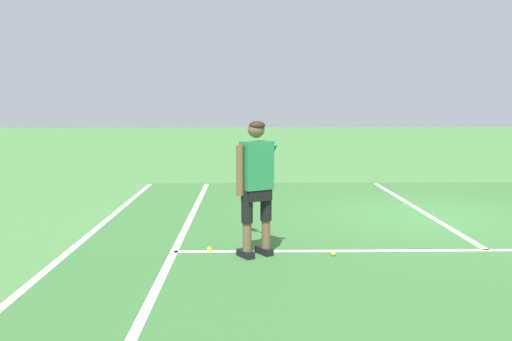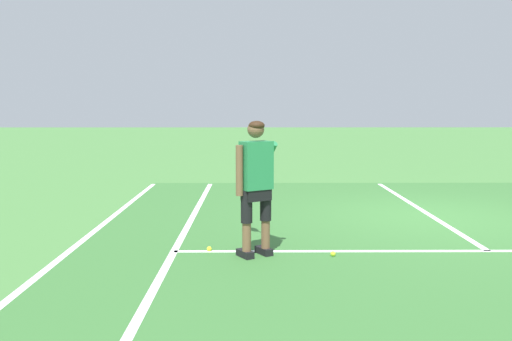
% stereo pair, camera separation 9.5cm
% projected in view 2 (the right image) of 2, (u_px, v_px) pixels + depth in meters
% --- Properties ---
extents(ground_plane, '(80.00, 80.00, 0.00)m').
position_uv_depth(ground_plane, '(432.00, 216.00, 9.77)').
color(ground_plane, '#477F3D').
extents(court_inner_surface, '(10.98, 10.40, 0.00)m').
position_uv_depth(court_inner_surface, '(451.00, 228.00, 8.83)').
color(court_inner_surface, '#387033').
rests_on(court_inner_surface, ground).
extents(line_service, '(8.23, 0.10, 0.01)m').
position_uv_depth(line_service, '(488.00, 251.00, 7.44)').
color(line_service, white).
rests_on(line_service, ground).
extents(line_centre_service, '(0.10, 6.40, 0.01)m').
position_uv_depth(line_centre_service, '(417.00, 207.00, 10.62)').
color(line_centre_service, white).
rests_on(line_centre_service, ground).
extents(line_singles_left, '(0.10, 10.00, 0.01)m').
position_uv_depth(line_singles_left, '(186.00, 228.00, 8.81)').
color(line_singles_left, white).
rests_on(line_singles_left, ground).
extents(line_doubles_left, '(0.10, 10.00, 0.01)m').
position_uv_depth(line_doubles_left, '(98.00, 228.00, 8.80)').
color(line_doubles_left, white).
rests_on(line_doubles_left, ground).
extents(tennis_player, '(0.55, 1.22, 1.71)m').
position_uv_depth(tennis_player, '(256.00, 179.00, 7.09)').
color(tennis_player, black).
rests_on(tennis_player, ground).
extents(tennis_ball_near_feet, '(0.07, 0.07, 0.07)m').
position_uv_depth(tennis_ball_near_feet, '(209.00, 249.00, 7.43)').
color(tennis_ball_near_feet, '#CCE02D').
rests_on(tennis_ball_near_feet, ground).
extents(tennis_ball_by_baseline, '(0.07, 0.07, 0.07)m').
position_uv_depth(tennis_ball_by_baseline, '(333.00, 254.00, 7.18)').
color(tennis_ball_by_baseline, '#CCE02D').
rests_on(tennis_ball_by_baseline, ground).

